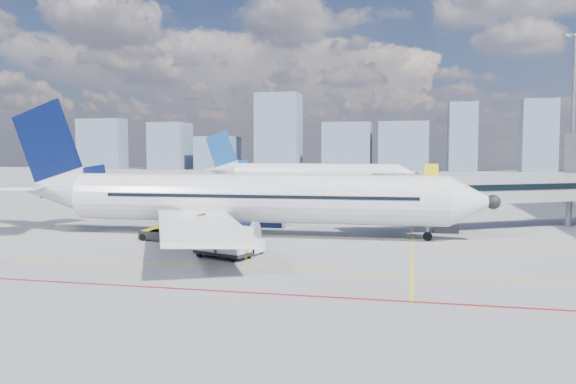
% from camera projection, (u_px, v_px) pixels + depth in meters
% --- Properties ---
extents(ground, '(420.00, 420.00, 0.00)m').
position_uv_depth(ground, '(221.00, 250.00, 42.01)').
color(ground, gray).
rests_on(ground, ground).
extents(apron_markings, '(90.00, 35.12, 0.01)m').
position_uv_depth(apron_markings, '(194.00, 259.00, 38.33)').
color(apron_markings, yellow).
rests_on(apron_markings, ground).
extents(jet_bridge, '(23.55, 15.78, 6.30)m').
position_uv_depth(jet_bridge, '(515.00, 190.00, 53.13)').
color(jet_bridge, gray).
rests_on(jet_bridge, ground).
extents(floodlight_mast_ne, '(3.20, 0.61, 25.45)m').
position_uv_depth(floodlight_mast_ne, '(573.00, 112.00, 86.40)').
color(floodlight_mast_ne, slate).
rests_on(floodlight_mast_ne, ground).
extents(distant_skyline, '(252.38, 14.58, 31.90)m').
position_uv_depth(distant_skyline, '(352.00, 142.00, 228.47)').
color(distant_skyline, slate).
rests_on(distant_skyline, ground).
extents(main_aircraft, '(43.63, 38.01, 12.71)m').
position_uv_depth(main_aircraft, '(234.00, 199.00, 49.02)').
color(main_aircraft, silver).
rests_on(main_aircraft, ground).
extents(second_aircraft, '(40.94, 35.64, 11.95)m').
position_uv_depth(second_aircraft, '(305.00, 175.00, 104.14)').
color(second_aircraft, silver).
rests_on(second_aircraft, ground).
extents(baggage_tug, '(2.74, 2.16, 1.69)m').
position_uv_depth(baggage_tug, '(245.00, 242.00, 40.41)').
color(baggage_tug, silver).
rests_on(baggage_tug, ground).
extents(cargo_dolly, '(4.45, 3.25, 2.23)m').
position_uv_depth(cargo_dolly, '(223.00, 240.00, 38.65)').
color(cargo_dolly, black).
rests_on(cargo_dolly, ground).
extents(belt_loader, '(6.11, 2.70, 2.45)m').
position_uv_depth(belt_loader, '(166.00, 233.00, 46.06)').
color(belt_loader, black).
rests_on(belt_loader, ground).
extents(ramp_worker, '(0.42, 0.60, 1.59)m').
position_uv_depth(ramp_worker, '(246.00, 249.00, 37.83)').
color(ramp_worker, '#FFFA1A').
rests_on(ramp_worker, ground).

